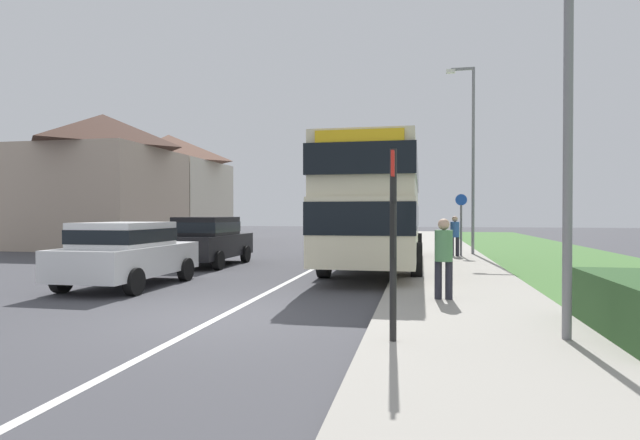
{
  "coord_description": "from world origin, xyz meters",
  "views": [
    {
      "loc": [
        3.35,
        -8.04,
        1.77
      ],
      "look_at": [
        0.8,
        4.75,
        1.6
      ],
      "focal_mm": 28.42,
      "sensor_mm": 36.0,
      "label": 1
    }
  ],
  "objects_px": {
    "pedestrian_walking_away": "(455,234)",
    "double_decker_bus": "(379,202)",
    "bus_stop_sign": "(393,231)",
    "cycle_route_sign": "(461,222)",
    "parked_car_white": "(127,251)",
    "street_lamp_mid": "(471,149)",
    "parked_car_black": "(208,239)",
    "pedestrian_at_stop": "(444,255)"
  },
  "relations": [
    {
      "from": "street_lamp_mid",
      "to": "bus_stop_sign",
      "type": "bearing_deg",
      "value": -98.93
    },
    {
      "from": "parked_car_white",
      "to": "pedestrian_walking_away",
      "type": "relative_size",
      "value": 2.34
    },
    {
      "from": "double_decker_bus",
      "to": "parked_car_white",
      "type": "distance_m",
      "value": 8.06
    },
    {
      "from": "pedestrian_at_stop",
      "to": "street_lamp_mid",
      "type": "bearing_deg",
      "value": 82.28
    },
    {
      "from": "pedestrian_at_stop",
      "to": "street_lamp_mid",
      "type": "height_order",
      "value": "street_lamp_mid"
    },
    {
      "from": "pedestrian_walking_away",
      "to": "bus_stop_sign",
      "type": "bearing_deg",
      "value": -96.88
    },
    {
      "from": "double_decker_bus",
      "to": "parked_car_white",
      "type": "bearing_deg",
      "value": -134.5
    },
    {
      "from": "pedestrian_at_stop",
      "to": "cycle_route_sign",
      "type": "bearing_deg",
      "value": 83.89
    },
    {
      "from": "street_lamp_mid",
      "to": "pedestrian_walking_away",
      "type": "bearing_deg",
      "value": -119.32
    },
    {
      "from": "parked_car_black",
      "to": "parked_car_white",
      "type": "bearing_deg",
      "value": -88.49
    },
    {
      "from": "parked_car_black",
      "to": "pedestrian_walking_away",
      "type": "bearing_deg",
      "value": 26.38
    },
    {
      "from": "pedestrian_walking_away",
      "to": "street_lamp_mid",
      "type": "relative_size",
      "value": 0.22
    },
    {
      "from": "street_lamp_mid",
      "to": "parked_car_white",
      "type": "bearing_deg",
      "value": -130.5
    },
    {
      "from": "parked_car_black",
      "to": "bus_stop_sign",
      "type": "distance_m",
      "value": 11.63
    },
    {
      "from": "parked_car_white",
      "to": "cycle_route_sign",
      "type": "xyz_separation_m",
      "value": [
        8.47,
        9.27,
        0.56
      ]
    },
    {
      "from": "double_decker_bus",
      "to": "cycle_route_sign",
      "type": "height_order",
      "value": "double_decker_bus"
    },
    {
      "from": "double_decker_bus",
      "to": "bus_stop_sign",
      "type": "distance_m",
      "value": 10.16
    },
    {
      "from": "pedestrian_at_stop",
      "to": "cycle_route_sign",
      "type": "relative_size",
      "value": 0.66
    },
    {
      "from": "parked_car_black",
      "to": "pedestrian_at_stop",
      "type": "xyz_separation_m",
      "value": [
        7.5,
        -6.09,
        0.07
      ]
    },
    {
      "from": "double_decker_bus",
      "to": "cycle_route_sign",
      "type": "bearing_deg",
      "value": 51.2
    },
    {
      "from": "parked_car_black",
      "to": "cycle_route_sign",
      "type": "bearing_deg",
      "value": 26.07
    },
    {
      "from": "bus_stop_sign",
      "to": "double_decker_bus",
      "type": "bearing_deg",
      "value": 95.7
    },
    {
      "from": "double_decker_bus",
      "to": "parked_car_black",
      "type": "height_order",
      "value": "double_decker_bus"
    },
    {
      "from": "pedestrian_walking_away",
      "to": "parked_car_black",
      "type": "bearing_deg",
      "value": -153.62
    },
    {
      "from": "cycle_route_sign",
      "to": "street_lamp_mid",
      "type": "bearing_deg",
      "value": 68.9
    },
    {
      "from": "bus_stop_sign",
      "to": "cycle_route_sign",
      "type": "height_order",
      "value": "bus_stop_sign"
    },
    {
      "from": "parked_car_white",
      "to": "bus_stop_sign",
      "type": "height_order",
      "value": "bus_stop_sign"
    },
    {
      "from": "pedestrian_walking_away",
      "to": "double_decker_bus",
      "type": "bearing_deg",
      "value": -126.86
    },
    {
      "from": "parked_car_white",
      "to": "street_lamp_mid",
      "type": "bearing_deg",
      "value": 49.5
    },
    {
      "from": "parked_car_black",
      "to": "bus_stop_sign",
      "type": "height_order",
      "value": "bus_stop_sign"
    },
    {
      "from": "double_decker_bus",
      "to": "pedestrian_at_stop",
      "type": "bearing_deg",
      "value": -75.06
    },
    {
      "from": "parked_car_black",
      "to": "street_lamp_mid",
      "type": "height_order",
      "value": "street_lamp_mid"
    },
    {
      "from": "pedestrian_walking_away",
      "to": "street_lamp_mid",
      "type": "distance_m",
      "value": 3.72
    },
    {
      "from": "parked_car_black",
      "to": "pedestrian_at_stop",
      "type": "distance_m",
      "value": 9.66
    },
    {
      "from": "street_lamp_mid",
      "to": "double_decker_bus",
      "type": "bearing_deg",
      "value": -125.03
    },
    {
      "from": "street_lamp_mid",
      "to": "cycle_route_sign",
      "type": "bearing_deg",
      "value": -111.1
    },
    {
      "from": "double_decker_bus",
      "to": "pedestrian_at_stop",
      "type": "height_order",
      "value": "double_decker_bus"
    },
    {
      "from": "double_decker_bus",
      "to": "parked_car_white",
      "type": "relative_size",
      "value": 2.82
    },
    {
      "from": "double_decker_bus",
      "to": "parked_car_white",
      "type": "height_order",
      "value": "double_decker_bus"
    },
    {
      "from": "pedestrian_at_stop",
      "to": "bus_stop_sign",
      "type": "relative_size",
      "value": 0.64
    },
    {
      "from": "double_decker_bus",
      "to": "parked_car_black",
      "type": "xyz_separation_m",
      "value": [
        -5.71,
        -0.61,
        -1.24
      ]
    },
    {
      "from": "parked_car_white",
      "to": "cycle_route_sign",
      "type": "relative_size",
      "value": 1.55
    }
  ]
}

